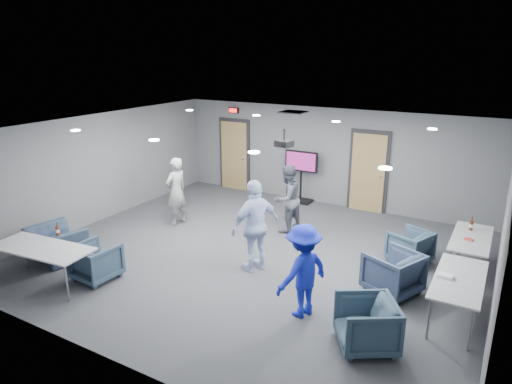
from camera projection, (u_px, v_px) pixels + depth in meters
The scene contains 29 objects.
floor at pixel (255, 255), 9.72m from camera, with size 9.00×9.00×0.00m, color #37393E.
ceiling at pixel (255, 129), 8.92m from camera, with size 9.00×9.00×0.00m, color silver.
wall_back at pixel (327, 157), 12.64m from camera, with size 9.00×0.02×2.70m, color slate.
wall_front at pixel (105, 275), 6.00m from camera, with size 9.00×0.02×2.70m, color slate.
wall_left at pixel (100, 168), 11.44m from camera, with size 0.02×8.00×2.70m, color slate.
wall_right at pixel (503, 237), 7.20m from camera, with size 0.02×8.00×2.70m, color slate.
door_left at pixel (235, 155), 14.10m from camera, with size 1.06×0.17×2.24m.
door_right at pixel (368, 172), 12.12m from camera, with size 1.06×0.17×2.24m.
exit_sign at pixel (234, 110), 13.67m from camera, with size 0.32×0.08×0.16m.
hvac_diffuser at pixel (293, 112), 11.48m from camera, with size 0.60×0.60×0.03m, color black.
downlights at pixel (255, 130), 8.92m from camera, with size 6.18×3.78×0.02m.
person_a at pixel (176, 191), 11.23m from camera, with size 0.62×0.41×1.70m, color gray.
person_b at pixel (287, 199), 10.77m from camera, with size 0.79×0.62×1.63m, color #505561.
person_c at pixel (256, 226), 8.82m from camera, with size 1.08×0.45×1.85m, color silver.
person_d at pixel (303, 271), 7.32m from camera, with size 1.02×0.58×1.57m, color #1C29B6.
chair_right_a at pixel (410, 246), 9.32m from camera, with size 0.73×0.75×0.68m, color #354A5C.
chair_right_b at pixel (393, 272), 8.12m from camera, with size 0.84×0.86×0.78m, color #35425C.
chair_right_c at pixel (366, 324), 6.60m from camera, with size 0.81×0.83×0.76m, color #354B5C.
chair_front_a at pixel (96, 261), 8.62m from camera, with size 0.76×0.78×0.71m, color #35485C.
chair_front_b at pixel (57, 244), 9.43m from camera, with size 1.06×0.93×0.69m, color #334158.
table_right_a at pixel (471, 240), 8.79m from camera, with size 0.69×1.67×0.73m.
table_right_b at pixel (459, 281), 7.22m from camera, with size 0.73×1.76×0.73m.
table_front_left at pixel (42, 249), 8.35m from camera, with size 2.01×0.99×0.73m.
bottle_front at pixel (57, 231), 8.84m from camera, with size 0.07×0.07×0.26m.
bottle_right at pixel (471, 225), 9.09m from camera, with size 0.07×0.07×0.29m.
snack_box at pixel (469, 239), 8.63m from camera, with size 0.15×0.10×0.03m, color #BE382F.
wrapper at pixel (445, 276), 7.22m from camera, with size 0.23×0.16×0.05m, color white.
tv_stand at pixel (301, 173), 12.89m from camera, with size 0.97×0.46×1.49m.
projector at pixel (284, 143), 9.05m from camera, with size 0.36×0.33×0.35m.
Camera 1 is at (4.40, -7.72, 4.17)m, focal length 32.00 mm.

